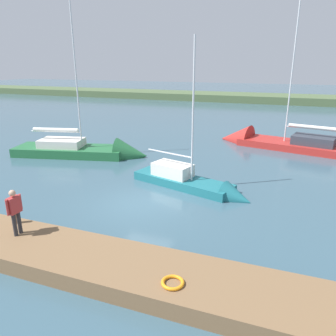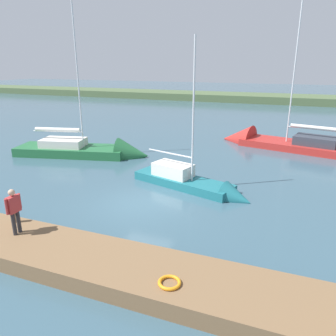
# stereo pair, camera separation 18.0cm
# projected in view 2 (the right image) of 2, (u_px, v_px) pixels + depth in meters

# --- Properties ---
(ground_plane) EXTENTS (200.00, 200.00, 0.00)m
(ground_plane) POSITION_uv_depth(u_px,v_px,m) (141.00, 203.00, 15.61)
(ground_plane) COLOR #385666
(far_shoreline) EXTENTS (180.00, 8.00, 2.40)m
(far_shoreline) POSITION_uv_depth(u_px,v_px,m) (256.00, 101.00, 56.92)
(far_shoreline) COLOR #4C603D
(far_shoreline) RESTS_ON ground_plane
(dock_pier) EXTENTS (21.39, 2.45, 0.56)m
(dock_pier) POSITION_uv_depth(u_px,v_px,m) (73.00, 257.00, 10.82)
(dock_pier) COLOR brown
(dock_pier) RESTS_ON ground_plane
(mooring_post_near) EXTENTS (0.17, 0.17, 0.60)m
(mooring_post_near) POSITION_uv_depth(u_px,v_px,m) (16.00, 215.00, 12.49)
(mooring_post_near) COLOR brown
(mooring_post_near) RESTS_ON dock_pier
(life_ring_buoy) EXTENTS (0.66, 0.66, 0.10)m
(life_ring_buoy) POSITION_uv_depth(u_px,v_px,m) (170.00, 283.00, 9.03)
(life_ring_buoy) COLOR orange
(life_ring_buoy) RESTS_ON dock_pier
(sailboat_far_left) EXTENTS (9.98, 4.59, 11.34)m
(sailboat_far_left) POSITION_uv_depth(u_px,v_px,m) (94.00, 153.00, 23.57)
(sailboat_far_left) COLOR #236638
(sailboat_far_left) RESTS_ON ground_plane
(sailboat_behind_pier) EXTENTS (7.00, 3.43, 8.49)m
(sailboat_behind_pier) POSITION_uv_depth(u_px,v_px,m) (195.00, 186.00, 17.34)
(sailboat_behind_pier) COLOR #1E6B75
(sailboat_behind_pier) RESTS_ON ground_plane
(sailboat_outer_mooring) EXTENTS (10.71, 5.12, 12.32)m
(sailboat_outer_mooring) POSITION_uv_depth(u_px,v_px,m) (270.00, 144.00, 26.42)
(sailboat_outer_mooring) COLOR #B22823
(sailboat_outer_mooring) RESTS_ON ground_plane
(person_on_dock) EXTENTS (0.25, 0.65, 1.71)m
(person_on_dock) POSITION_uv_depth(u_px,v_px,m) (14.00, 208.00, 11.44)
(person_on_dock) COLOR #28282D
(person_on_dock) RESTS_ON dock_pier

